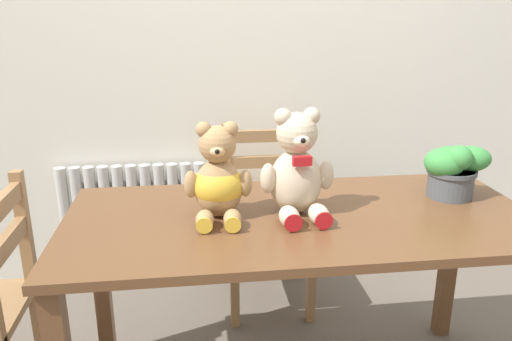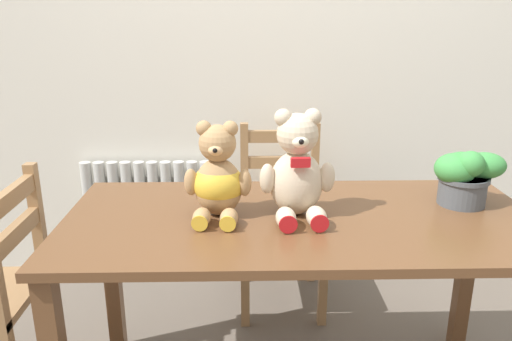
# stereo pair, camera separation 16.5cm
# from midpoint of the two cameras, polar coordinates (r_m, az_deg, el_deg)

# --- Properties ---
(wall_back) EXTENTS (8.00, 0.04, 2.60)m
(wall_back) POSITION_cam_midpoint_polar(r_m,az_deg,el_deg) (2.65, -1.52, 15.15)
(wall_back) COLOR silver
(wall_back) RESTS_ON ground_plane
(radiator) EXTENTS (0.78, 0.10, 0.65)m
(radiator) POSITION_cam_midpoint_polar(r_m,az_deg,el_deg) (2.83, -15.29, -6.42)
(radiator) COLOR beige
(radiator) RESTS_ON ground_plane
(dining_table) EXTENTS (1.59, 0.73, 0.76)m
(dining_table) POSITION_cam_midpoint_polar(r_m,az_deg,el_deg) (1.74, 2.36, -8.23)
(dining_table) COLOR brown
(dining_table) RESTS_ON ground_plane
(wooden_chair_behind) EXTENTS (0.40, 0.45, 0.89)m
(wooden_chair_behind) POSITION_cam_midpoint_polar(r_m,az_deg,el_deg) (2.50, -0.78, -5.40)
(wooden_chair_behind) COLOR #997047
(wooden_chair_behind) RESTS_ON ground_plane
(teddy_bear_left) EXTENTS (0.23, 0.24, 0.32)m
(teddy_bear_left) POSITION_cam_midpoint_polar(r_m,az_deg,el_deg) (1.65, -7.21, -1.14)
(teddy_bear_left) COLOR tan
(teddy_bear_left) RESTS_ON dining_table
(teddy_bear_right) EXTENTS (0.25, 0.25, 0.36)m
(teddy_bear_right) POSITION_cam_midpoint_polar(r_m,az_deg,el_deg) (1.65, 1.87, 0.04)
(teddy_bear_right) COLOR beige
(teddy_bear_right) RESTS_ON dining_table
(potted_plant) EXTENTS (0.25, 0.18, 0.21)m
(potted_plant) POSITION_cam_midpoint_polar(r_m,az_deg,el_deg) (1.93, 19.40, 0.25)
(potted_plant) COLOR #4C5156
(potted_plant) RESTS_ON dining_table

